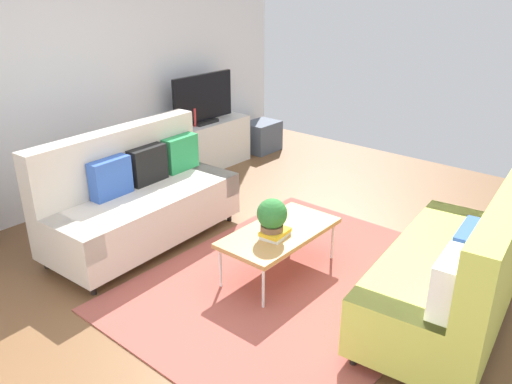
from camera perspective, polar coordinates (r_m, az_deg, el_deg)
name	(u,v)px	position (r m, az deg, el deg)	size (l,w,h in m)	color
ground_plane	(274,279)	(4.50, 2.06, -9.72)	(7.68, 7.68, 0.00)	brown
wall_far	(73,74)	(6.01, -19.70, 12.27)	(6.40, 0.12, 2.90)	silver
area_rug	(294,282)	(4.46, 4.23, -10.01)	(2.90, 2.20, 0.01)	#9E4C42
couch_beige	(138,198)	(5.06, -12.98, -0.67)	(1.94, 0.93, 1.10)	beige
couch_green	(458,271)	(4.05, 21.65, -8.18)	(1.98, 1.03, 1.10)	#C1CC51
coffee_table	(280,233)	(4.40, 2.65, -4.62)	(1.10, 0.56, 0.42)	#B7844C
tv_console	(204,146)	(6.95, -5.82, 5.14)	(1.40, 0.44, 0.64)	silver
tv	(203,100)	(6.77, -5.91, 10.21)	(1.00, 0.20, 0.64)	black
storage_trunk	(262,136)	(7.69, 0.63, 6.22)	(0.52, 0.40, 0.44)	#4C5666
potted_plant	(272,217)	(4.21, 1.80, -2.80)	(0.25, 0.25, 0.34)	brown
table_book_0	(275,235)	(4.29, 2.12, -4.80)	(0.24, 0.18, 0.03)	silver
table_book_1	(275,232)	(4.27, 2.13, -4.44)	(0.24, 0.18, 0.03)	gold
vase_0	(167,127)	(6.51, -9.93, 7.18)	(0.11, 0.11, 0.12)	#4C72B2
bottle_0	(182,123)	(6.54, -8.28, 7.67)	(0.06, 0.06, 0.19)	purple
bottle_1	(189,122)	(6.62, -7.54, 7.76)	(0.06, 0.06, 0.16)	#3359B2
bottle_2	(195,117)	(6.68, -6.87, 8.27)	(0.04, 0.04, 0.24)	red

